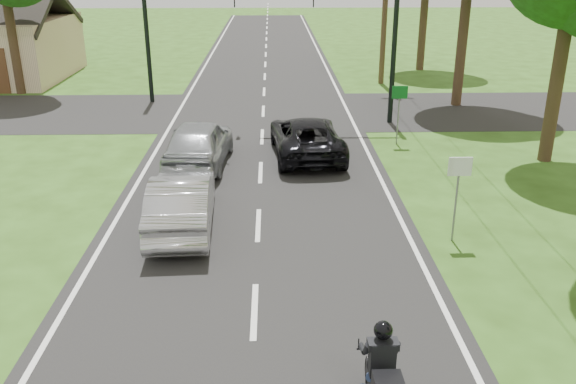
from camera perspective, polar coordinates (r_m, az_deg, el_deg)
The scene contains 10 objects.
ground at distance 12.06m, azimuth -3.16°, elevation -11.07°, with size 140.00×140.00×0.00m, color #2B4914.
road at distance 21.18m, azimuth -2.51°, elevation 3.66°, with size 8.00×100.00×0.01m, color black.
cross_road at distance 26.96m, azimuth -2.33°, elevation 7.56°, with size 60.00×7.00×0.01m, color black.
dark_suv at distance 20.72m, azimuth 1.73°, elevation 5.19°, with size 2.20×4.77×1.33m, color black.
silver_sedan at distance 15.35m, azimuth -9.92°, elevation -0.96°, with size 1.47×4.22×1.39m, color #B5B5BA.
silver_suv at distance 19.88m, azimuth -8.35°, elevation 4.58°, with size 1.81×4.50×1.53m, color #A0A4A8.
traffic_signal at distance 24.45m, azimuth 5.62°, elevation 15.88°, with size 6.38×0.44×6.00m.
signal_pole_far at distance 28.92m, azimuth -13.06°, elevation 14.04°, with size 0.20×0.20×6.00m, color black.
sign_white at distance 14.67m, azimuth 15.68°, elevation 1.21°, with size 0.55×0.07×2.12m.
sign_green at distance 22.17m, azimuth 10.37°, elevation 8.41°, with size 0.55×0.07×2.12m.
Camera 1 is at (0.38, -10.16, 6.48)m, focal length 38.00 mm.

